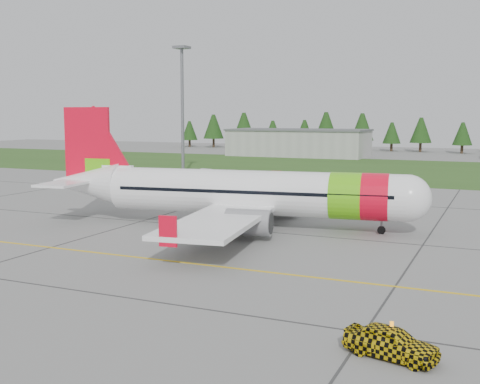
% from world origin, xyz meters
% --- Properties ---
extents(ground, '(320.00, 320.00, 0.00)m').
position_xyz_m(ground, '(0.00, 0.00, 0.00)').
color(ground, gray).
rests_on(ground, ground).
extents(aircraft, '(34.36, 31.95, 10.44)m').
position_xyz_m(aircraft, '(-5.24, 21.45, 3.01)').
color(aircraft, white).
rests_on(aircraft, ground).
extents(follow_me_car, '(1.65, 1.82, 3.87)m').
position_xyz_m(follow_me_car, '(11.58, -2.33, 1.93)').
color(follow_me_car, yellow).
rests_on(follow_me_car, ground).
extents(service_van, '(1.93, 1.86, 4.66)m').
position_xyz_m(service_van, '(-26.75, 55.05, 2.33)').
color(service_van, silver).
rests_on(service_van, ground).
extents(grass_strip, '(320.00, 50.00, 0.03)m').
position_xyz_m(grass_strip, '(0.00, 82.00, 0.01)').
color(grass_strip, '#30561E').
rests_on(grass_strip, ground).
extents(taxi_guideline, '(120.00, 0.25, 0.02)m').
position_xyz_m(taxi_guideline, '(0.00, 8.00, 0.01)').
color(taxi_guideline, gold).
rests_on(taxi_guideline, ground).
extents(hangar_west, '(32.00, 14.00, 6.00)m').
position_xyz_m(hangar_west, '(-30.00, 110.00, 3.00)').
color(hangar_west, '#A8A8A3').
rests_on(hangar_west, ground).
extents(floodlight_mast, '(0.50, 0.50, 20.00)m').
position_xyz_m(floodlight_mast, '(-32.00, 58.00, 10.00)').
color(floodlight_mast, slate).
rests_on(floodlight_mast, ground).
extents(treeline, '(160.00, 8.00, 10.00)m').
position_xyz_m(treeline, '(0.00, 138.00, 5.00)').
color(treeline, '#1C3F14').
rests_on(treeline, ground).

